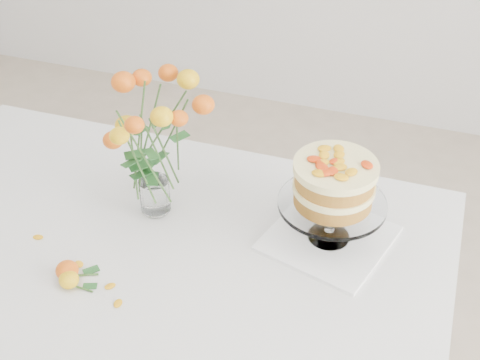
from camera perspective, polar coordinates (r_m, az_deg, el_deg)
name	(u,v)px	position (r m, az deg, el deg)	size (l,w,h in m)	color
table	(148,272)	(1.66, -7.86, -7.82)	(1.43, 0.93, 0.76)	tan
napkin	(328,238)	(1.62, 7.55, -4.95)	(0.27, 0.27, 0.01)	white
cake_stand	(334,187)	(1.53, 8.01, -0.60)	(0.25, 0.25, 0.23)	white
rose_vase	(149,137)	(1.58, -7.76, 3.62)	(0.28, 0.28, 0.38)	white
loose_rose_near	(69,280)	(1.54, -14.38, -8.26)	(0.08, 0.05, 0.04)	yellow
loose_rose_far	(67,270)	(1.56, -14.52, -7.48)	(0.09, 0.06, 0.04)	#D1510A
stray_petal_a	(79,264)	(1.59, -13.57, -6.99)	(0.03, 0.02, 0.00)	#F2A40F
stray_petal_b	(110,286)	(1.53, -11.03, -8.89)	(0.03, 0.02, 0.00)	#F2A40F
stray_petal_c	(118,303)	(1.49, -10.37, -10.32)	(0.03, 0.02, 0.00)	#F2A40F
stray_petal_d	(38,237)	(1.69, -16.85, -4.70)	(0.03, 0.02, 0.00)	#F2A40F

